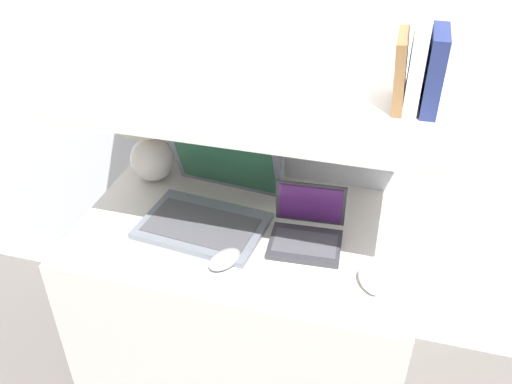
% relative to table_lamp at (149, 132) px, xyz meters
% --- Properties ---
extents(wall_back, '(6.00, 0.05, 2.40)m').
position_rel_table_lamp_xyz_m(wall_back, '(0.40, 0.20, 0.28)').
color(wall_back, silver).
rests_on(wall_back, ground_plane).
extents(desk, '(1.05, 0.66, 0.73)m').
position_rel_table_lamp_xyz_m(desk, '(0.40, -0.19, -0.55)').
color(desk, silver).
rests_on(desk, ground_plane).
extents(back_riser, '(1.05, 0.04, 1.15)m').
position_rel_table_lamp_xyz_m(back_riser, '(0.40, 0.15, -0.35)').
color(back_riser, silver).
rests_on(back_riser, ground_plane).
extents(shelf, '(1.05, 0.59, 0.03)m').
position_rel_table_lamp_xyz_m(shelf, '(0.40, -0.12, 0.24)').
color(shelf, silver).
rests_on(shelf, back_riser).
extents(table_lamp, '(0.21, 0.21, 0.33)m').
position_rel_table_lamp_xyz_m(table_lamp, '(0.00, 0.00, 0.00)').
color(table_lamp, white).
rests_on(table_lamp, desk).
extents(laptop_large, '(0.42, 0.40, 0.28)m').
position_rel_table_lamp_xyz_m(laptop_large, '(0.27, -0.17, -0.13)').
color(laptop_large, slate).
rests_on(laptop_large, desk).
extents(laptop_small, '(0.23, 0.20, 0.17)m').
position_rel_table_lamp_xyz_m(laptop_small, '(0.59, -0.20, -0.15)').
color(laptop_small, '#333338').
rests_on(laptop_small, desk).
extents(computer_mouse, '(0.11, 0.13, 0.04)m').
position_rel_table_lamp_xyz_m(computer_mouse, '(0.39, -0.37, -0.17)').
color(computer_mouse, '#99999E').
rests_on(computer_mouse, desk).
extents(second_mouse, '(0.10, 0.12, 0.04)m').
position_rel_table_lamp_xyz_m(second_mouse, '(0.80, -0.35, -0.17)').
color(second_mouse, white).
rests_on(second_mouse, desk).
extents(router_box, '(0.14, 0.06, 0.12)m').
position_rel_table_lamp_xyz_m(router_box, '(0.39, 0.05, -0.13)').
color(router_box, gray).
rests_on(router_box, desk).
extents(book_navy, '(0.04, 0.16, 0.20)m').
position_rel_table_lamp_xyz_m(book_navy, '(0.88, -0.12, 0.36)').
color(book_navy, navy).
rests_on(book_navy, shelf).
extents(book_white, '(0.04, 0.15, 0.24)m').
position_rel_table_lamp_xyz_m(book_white, '(0.83, -0.12, 0.37)').
color(book_white, silver).
rests_on(book_white, shelf).
extents(book_brown, '(0.04, 0.17, 0.19)m').
position_rel_table_lamp_xyz_m(book_brown, '(0.79, -0.12, 0.35)').
color(book_brown, brown).
rests_on(book_brown, shelf).
extents(shelf_gadget, '(0.09, 0.07, 0.08)m').
position_rel_table_lamp_xyz_m(shelf_gadget, '(-0.04, -0.12, 0.30)').
color(shelf_gadget, '#99999E').
rests_on(shelf_gadget, shelf).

